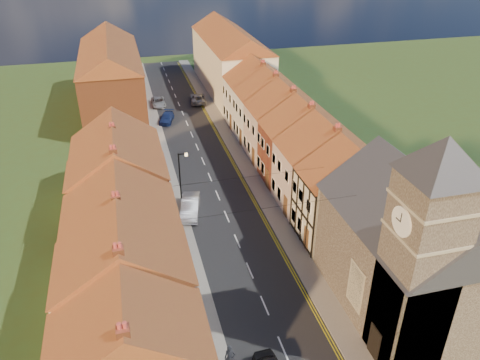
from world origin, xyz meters
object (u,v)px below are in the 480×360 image
(pedestrian_left, at_px, (230,358))
(car_distant_b, at_px, (198,98))
(lamppost, at_px, (181,179))
(car_mid, at_px, (190,207))
(car_distant, at_px, (158,102))
(car_far, at_px, (167,118))
(church, at_px, (415,241))

(pedestrian_left, bearing_deg, car_distant_b, 99.91)
(lamppost, relative_size, pedestrian_left, 3.26)
(car_mid, xyz_separation_m, pedestrian_left, (-0.50, -18.13, 0.27))
(car_mid, height_order, car_distant, car_mid)
(car_mid, distance_m, car_distant, 30.58)
(car_far, height_order, car_distant, car_distant)
(lamppost, bearing_deg, pedestrian_left, -89.66)
(car_mid, height_order, car_distant_b, car_mid)
(lamppost, bearing_deg, car_distant, 88.50)
(lamppost, distance_m, car_mid, 2.90)
(car_distant_b, bearing_deg, pedestrian_left, 88.83)
(church, xyz_separation_m, pedestrian_left, (-13.06, -2.03, -4.84))
(car_distant, xyz_separation_m, pedestrian_left, (-0.67, -48.71, 0.44))
(car_far, xyz_separation_m, pedestrian_left, (-1.11, -41.98, 0.46))
(church, bearing_deg, car_mid, 127.96)
(car_mid, distance_m, car_far, 23.86)
(lamppost, relative_size, car_far, 1.49)
(car_far, bearing_deg, car_distant_b, 67.40)
(car_distant_b, bearing_deg, church, 104.43)
(lamppost, bearing_deg, car_mid, -43.39)
(church, relative_size, lamppost, 2.53)
(car_distant, bearing_deg, pedestrian_left, -90.18)
(church, height_order, car_distant_b, church)
(car_distant, bearing_deg, lamppost, -90.89)
(car_mid, distance_m, pedestrian_left, 18.14)
(car_mid, xyz_separation_m, car_far, (0.61, 23.85, -0.18))
(car_mid, xyz_separation_m, car_distant, (0.17, 30.58, -0.17))
(church, height_order, car_mid, church)
(car_far, distance_m, car_distant_b, 8.73)
(car_far, height_order, car_distant_b, car_distant_b)
(car_mid, relative_size, car_far, 1.15)
(lamppost, relative_size, car_distant_b, 1.26)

